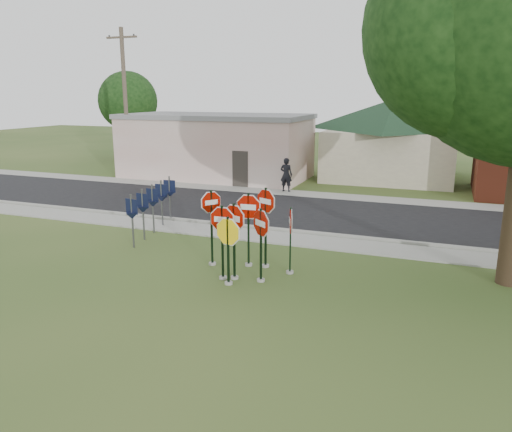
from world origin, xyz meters
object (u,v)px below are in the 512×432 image
at_px(stop_sign_left, 222,233).
at_px(utility_pole_near, 125,102).
at_px(stop_sign_center, 234,230).
at_px(stop_sign_yellow, 228,242).
at_px(pedestrian, 286,175).

distance_m(stop_sign_left, utility_pole_near, 20.01).
bearing_deg(utility_pole_near, stop_sign_left, -47.12).
xyz_separation_m(stop_sign_center, stop_sign_yellow, (0.02, -0.48, -0.23)).
xyz_separation_m(stop_sign_yellow, pedestrian, (-2.72, 14.14, -0.29)).
distance_m(stop_sign_yellow, utility_pole_near, 20.51).
xyz_separation_m(stop_sign_left, utility_pole_near, (-13.41, 14.44, 3.49)).
bearing_deg(stop_sign_yellow, stop_sign_left, 134.77).
relative_size(stop_sign_center, stop_sign_left, 1.03).
bearing_deg(stop_sign_left, pedestrian, 99.79).
relative_size(stop_sign_yellow, stop_sign_left, 0.91).
xyz_separation_m(stop_sign_yellow, stop_sign_left, (-0.34, 0.34, 0.16)).
distance_m(utility_pole_near, pedestrian, 11.73).
distance_m(stop_sign_center, stop_sign_yellow, 0.53).
height_order(stop_sign_left, pedestrian, stop_sign_left).
bearing_deg(utility_pole_near, stop_sign_yellow, -47.08).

